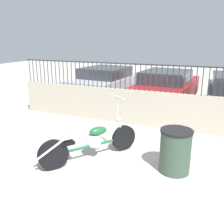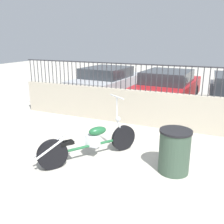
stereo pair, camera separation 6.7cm
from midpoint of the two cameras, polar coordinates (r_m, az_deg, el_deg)
name	(u,v)px [view 2 (the right image)]	position (r m, az deg, el deg)	size (l,w,h in m)	color
ground_plane	(159,193)	(4.45, 11.22, -17.70)	(40.00, 40.00, 0.00)	#B7B2A5
low_wall	(188,113)	(7.13, 17.22, -0.27)	(10.83, 0.18, 1.03)	#B2A893
fence_railing	(191,76)	(6.92, 17.92, 7.80)	(10.83, 0.04, 0.77)	#2D2D33
motorcycle_green	(85,144)	(5.27, -5.79, -7.21)	(1.45, 1.97, 1.30)	black
trash_bin	(174,151)	(4.93, 14.46, -8.67)	(0.61, 0.61, 0.85)	#334738
car_silver	(108,82)	(10.98, -0.63, 6.97)	(2.16, 4.26, 1.31)	black
car_red	(168,88)	(9.76, 12.78, 5.45)	(2.03, 4.19, 1.34)	black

